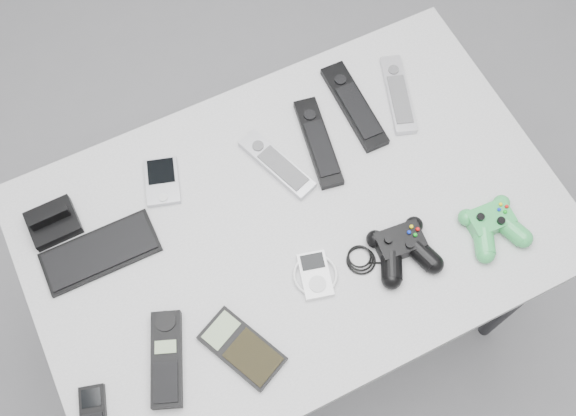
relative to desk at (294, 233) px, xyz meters
name	(u,v)px	position (x,y,z in m)	size (l,w,h in m)	color
floor	(293,334)	(-0.03, -0.06, -0.67)	(3.50, 3.50, 0.00)	slate
desk	(294,233)	(0.00, 0.00, 0.00)	(1.09, 0.70, 0.73)	#959698
pda_keyboard	(100,252)	(-0.38, 0.11, 0.07)	(0.23, 0.10, 0.01)	black
dock_bracket	(51,220)	(-0.44, 0.21, 0.09)	(0.10, 0.09, 0.05)	black
pda	(162,181)	(-0.21, 0.20, 0.07)	(0.07, 0.11, 0.02)	#A3A4AA
remote_silver_a	(277,164)	(0.02, 0.13, 0.07)	(0.05, 0.19, 0.02)	#A3A4AA
remote_black_a	(318,142)	(0.13, 0.14, 0.07)	(0.05, 0.22, 0.02)	black
remote_black_b	(354,105)	(0.24, 0.19, 0.07)	(0.05, 0.23, 0.02)	black
remote_silver_b	(398,94)	(0.34, 0.17, 0.07)	(0.05, 0.20, 0.02)	#AFAEB5
mobile_phone	(93,414)	(-0.50, -0.18, 0.07)	(0.05, 0.10, 0.02)	black
cordless_handset	(167,359)	(-0.34, -0.15, 0.08)	(0.06, 0.18, 0.03)	black
calculator	(242,348)	(-0.21, -0.19, 0.07)	(0.08, 0.16, 0.02)	black
mp3_player	(315,275)	(-0.02, -0.12, 0.07)	(0.09, 0.09, 0.02)	white
controller_black	(403,248)	(0.16, -0.15, 0.09)	(0.22, 0.14, 0.04)	black
controller_green	(493,224)	(0.35, -0.19, 0.08)	(0.12, 0.13, 0.04)	green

